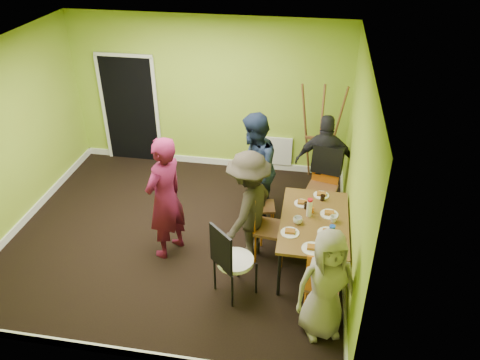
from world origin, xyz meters
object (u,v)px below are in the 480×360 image
(chair_back_end, at_px, (326,168))
(person_standing, at_px, (165,198))
(chair_left_near, at_px, (266,222))
(chair_front_end, at_px, (323,281))
(person_left_near, at_px, (248,207))
(person_front_end, at_px, (326,285))
(easel, at_px, (320,136))
(person_back_end, at_px, (325,162))
(thermos, at_px, (309,208))
(person_left_far, at_px, (254,169))
(blue_bottle, at_px, (332,232))
(orange_bottle, at_px, (313,210))
(chair_left_far, at_px, (258,202))
(dining_table, at_px, (314,223))
(chair_bentwood, at_px, (230,258))

(chair_back_end, relative_size, person_standing, 0.62)
(chair_left_near, height_order, chair_front_end, chair_left_near)
(person_left_near, bearing_deg, person_front_end, 60.81)
(easel, relative_size, person_front_end, 1.31)
(easel, bearing_deg, chair_left_near, -107.43)
(chair_back_end, xyz_separation_m, person_back_end, (-0.02, 0.19, -0.01))
(thermos, relative_size, person_left_far, 0.13)
(blue_bottle, bearing_deg, easel, 95.02)
(orange_bottle, height_order, person_left_near, person_left_near)
(chair_left_near, distance_m, thermos, 0.64)
(person_left_far, relative_size, person_front_end, 1.23)
(chair_back_end, distance_m, easel, 0.84)
(chair_left_far, height_order, person_left_far, person_left_far)
(easel, distance_m, thermos, 2.07)
(chair_front_end, height_order, blue_bottle, chair_front_end)
(chair_left_near, distance_m, blue_bottle, 0.99)
(chair_back_end, height_order, person_left_near, person_left_near)
(thermos, xyz_separation_m, blue_bottle, (0.30, -0.42, -0.03))
(person_back_end, bearing_deg, easel, -83.56)
(blue_bottle, bearing_deg, chair_front_end, -97.06)
(dining_table, xyz_separation_m, easel, (0.00, 2.16, 0.24))
(chair_left_near, xyz_separation_m, chair_back_end, (0.79, 1.29, 0.21))
(chair_left_near, bearing_deg, person_back_end, 158.37)
(chair_left_near, bearing_deg, chair_bentwood, -16.78)
(chair_back_end, bearing_deg, easel, -68.36)
(chair_back_end, bearing_deg, person_standing, 46.20)
(easel, relative_size, thermos, 8.00)
(dining_table, distance_m, person_standing, 2.05)
(dining_table, bearing_deg, easel, 89.96)
(chair_left_far, bearing_deg, person_left_near, -15.05)
(chair_left_far, distance_m, person_back_end, 1.31)
(chair_bentwood, relative_size, person_left_near, 0.66)
(chair_left_far, xyz_separation_m, person_standing, (-1.19, -0.77, 0.44))
(chair_left_far, height_order, person_standing, person_standing)
(blue_bottle, relative_size, person_front_end, 0.12)
(chair_left_far, xyz_separation_m, person_left_far, (-0.11, 0.26, 0.41))
(dining_table, height_order, person_back_end, person_back_end)
(orange_bottle, bearing_deg, easel, 88.91)
(chair_left_near, height_order, blue_bottle, chair_left_near)
(chair_left_near, xyz_separation_m, person_front_end, (0.83, -1.23, 0.13))
(thermos, bearing_deg, person_front_end, -78.66)
(chair_back_end, height_order, person_front_end, person_front_end)
(chair_left_near, relative_size, person_front_end, 0.73)
(person_back_end, distance_m, person_front_end, 2.70)
(chair_left_near, relative_size, chair_back_end, 0.93)
(person_back_end, bearing_deg, chair_bentwood, 61.73)
(chair_back_end, relative_size, thermos, 4.81)
(chair_front_end, bearing_deg, easel, 99.16)
(chair_front_end, relative_size, person_standing, 0.55)
(dining_table, bearing_deg, chair_bentwood, -142.40)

